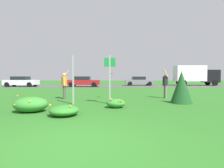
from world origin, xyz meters
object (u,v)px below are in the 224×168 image
(person_thrower_orange_shirt, at_px, (64,83))
(car_white_leftmost, at_px, (21,81))
(frisbee_orange, at_px, (111,73))
(car_gray_center_right, at_px, (139,81))
(sign_post_by_roadside, at_px, (110,74))
(person_catcher_dark_shirt, at_px, (165,83))
(box_truck_black, at_px, (195,74))
(sign_post_near_path, at_px, (73,80))
(car_red_center_left, at_px, (83,81))

(person_thrower_orange_shirt, relative_size, car_white_leftmost, 0.39)
(frisbee_orange, height_order, car_gray_center_right, frisbee_orange)
(sign_post_by_roadside, height_order, car_gray_center_right, sign_post_by_roadside)
(person_catcher_dark_shirt, bearing_deg, car_gray_center_right, 87.38)
(sign_post_by_roadside, xyz_separation_m, car_white_leftmost, (-12.96, 16.52, -0.73))
(car_gray_center_right, bearing_deg, box_truck_black, -0.00)
(sign_post_by_roadside, height_order, person_catcher_dark_shirt, sign_post_by_roadside)
(sign_post_by_roadside, xyz_separation_m, person_catcher_dark_shirt, (3.47, 2.56, -0.52))
(sign_post_near_path, relative_size, box_truck_black, 0.36)
(person_catcher_dark_shirt, height_order, car_red_center_left, person_catcher_dark_shirt)
(sign_post_near_path, relative_size, person_thrower_orange_shirt, 1.35)
(sign_post_by_roadside, relative_size, person_thrower_orange_shirt, 1.37)
(car_red_center_left, distance_m, box_truck_black, 17.93)
(car_red_center_left, bearing_deg, frisbee_orange, -73.82)
(sign_post_near_path, height_order, car_gray_center_right, sign_post_near_path)
(person_thrower_orange_shirt, xyz_separation_m, person_catcher_dark_shirt, (6.31, 0.48, -0.00))
(frisbee_orange, bearing_deg, car_red_center_left, 106.18)
(person_catcher_dark_shirt, bearing_deg, sign_post_near_path, -153.20)
(car_gray_center_right, distance_m, box_truck_black, 9.12)
(person_catcher_dark_shirt, distance_m, frisbee_orange, 3.52)
(person_thrower_orange_shirt, height_order, car_red_center_left, person_thrower_orange_shirt)
(person_thrower_orange_shirt, relative_size, car_red_center_left, 0.39)
(car_gray_center_right, bearing_deg, person_catcher_dark_shirt, -92.62)
(sign_post_near_path, height_order, person_thrower_orange_shirt, sign_post_near_path)
(person_thrower_orange_shirt, bearing_deg, car_white_leftmost, 125.04)
(frisbee_orange, distance_m, box_truck_black, 22.53)
(frisbee_orange, height_order, box_truck_black, box_truck_black)
(person_thrower_orange_shirt, distance_m, person_catcher_dark_shirt, 6.33)
(box_truck_black, bearing_deg, person_catcher_dark_shirt, -118.92)
(car_white_leftmost, xyz_separation_m, car_gray_center_right, (17.26, 3.92, 0.00))
(sign_post_by_roadside, height_order, person_thrower_orange_shirt, sign_post_by_roadside)
(sign_post_near_path, relative_size, sign_post_by_roadside, 0.99)
(person_catcher_dark_shirt, relative_size, car_red_center_left, 0.41)
(person_thrower_orange_shirt, distance_m, frisbee_orange, 2.93)
(sign_post_by_roadside, bearing_deg, frisbee_orange, 89.51)
(sign_post_by_roadside, height_order, car_white_leftmost, sign_post_by_roadside)
(car_white_leftmost, bearing_deg, person_catcher_dark_shirt, -40.34)
(person_catcher_dark_shirt, distance_m, car_red_center_left, 15.89)
(sign_post_near_path, bearing_deg, sign_post_by_roadside, 3.15)
(box_truck_black, bearing_deg, frisbee_orange, -126.27)
(person_catcher_dark_shirt, relative_size, car_gray_center_right, 0.41)
(frisbee_orange, distance_m, car_red_center_left, 14.86)
(person_catcher_dark_shirt, height_order, car_white_leftmost, person_catcher_dark_shirt)
(sign_post_by_roadside, distance_m, box_truck_black, 24.41)
(frisbee_orange, bearing_deg, person_thrower_orange_shirt, -176.24)
(car_white_leftmost, height_order, car_gray_center_right, same)
(person_thrower_orange_shirt, distance_m, car_white_leftmost, 17.63)
(person_catcher_dark_shirt, bearing_deg, box_truck_black, 61.08)
(person_thrower_orange_shirt, xyz_separation_m, car_red_center_left, (-1.27, 14.44, -0.22))
(sign_post_by_roadside, relative_size, car_white_leftmost, 0.54)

